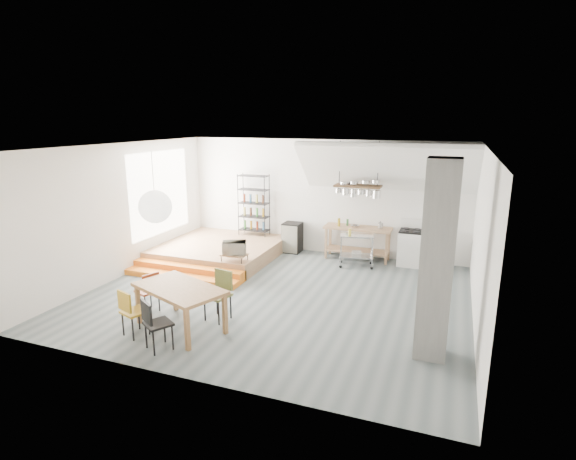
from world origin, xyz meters
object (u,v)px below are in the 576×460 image
at_px(dining_table, 179,291).
at_px(mini_fridge, 292,237).
at_px(rolling_cart, 357,246).
at_px(stove, 410,247).

xyz_separation_m(dining_table, mini_fridge, (0.24, 5.31, -0.29)).
relative_size(rolling_cart, mini_fridge, 1.10).
distance_m(dining_table, mini_fridge, 5.32).
bearing_deg(mini_fridge, rolling_cart, -18.07).
xyz_separation_m(dining_table, rolling_cart, (2.25, 4.65, -0.17)).
bearing_deg(dining_table, rolling_cart, 85.59).
xyz_separation_m(rolling_cart, mini_fridge, (-2.01, 0.66, -0.12)).
bearing_deg(rolling_cart, mini_fridge, 149.55).
distance_m(stove, mini_fridge, 3.30).
bearing_deg(rolling_cart, stove, 13.06).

